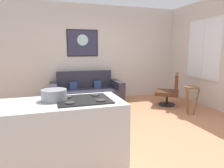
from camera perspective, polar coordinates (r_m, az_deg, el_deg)
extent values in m
cube|color=#BD7A53|center=(4.05, 3.76, -12.20)|extent=(6.40, 6.40, 0.04)
cube|color=beige|center=(6.08, -4.56, 8.85)|extent=(6.40, 0.05, 2.80)
cube|color=beige|center=(5.52, 29.20, 7.57)|extent=(0.05, 6.40, 2.80)
cube|color=#2B2937|center=(5.53, -7.22, -3.73)|extent=(1.58, 0.91, 0.42)
cube|color=#2B2937|center=(5.80, -7.94, 1.41)|extent=(1.57, 0.18, 0.48)
cube|color=#2B2937|center=(5.43, -16.39, -3.19)|extent=(0.19, 0.90, 0.63)
cube|color=#2B2937|center=(5.71, 1.45, -2.16)|extent=(0.19, 0.90, 0.63)
cube|color=navy|center=(5.57, -11.07, -0.45)|extent=(0.22, 0.14, 0.20)
cube|color=navy|center=(5.68, -4.13, -0.10)|extent=(0.22, 0.14, 0.20)
cube|color=silver|center=(4.53, -4.25, -4.03)|extent=(0.98, 0.55, 0.02)
cylinder|color=#232326|center=(4.28, -9.26, -7.89)|extent=(0.03, 0.03, 0.41)
cylinder|color=#232326|center=(4.49, 1.99, -6.95)|extent=(0.03, 0.03, 0.41)
cylinder|color=#232326|center=(4.73, -10.11, -6.23)|extent=(0.03, 0.03, 0.41)
cylinder|color=#232326|center=(4.91, 0.15, -5.47)|extent=(0.03, 0.03, 0.41)
cylinder|color=black|center=(5.66, 15.39, -5.69)|extent=(0.43, 0.43, 0.04)
cylinder|color=black|center=(5.61, 15.47, -3.91)|extent=(0.06, 0.06, 0.32)
cube|color=#482615|center=(5.58, 15.54, -2.41)|extent=(0.84, 0.84, 0.10)
cube|color=#482615|center=(5.52, 18.06, 0.35)|extent=(0.43, 0.54, 0.47)
cylinder|color=brown|center=(4.91, 21.87, -0.88)|extent=(0.30, 0.30, 0.03)
cylinder|color=brown|center=(5.07, 20.72, -4.31)|extent=(0.04, 0.13, 0.63)
cylinder|color=brown|center=(4.86, 21.09, -4.94)|extent=(0.13, 0.09, 0.63)
cylinder|color=brown|center=(5.00, 23.08, -4.67)|extent=(0.13, 0.09, 0.63)
cube|color=silver|center=(2.46, -13.74, -15.38)|extent=(1.37, 0.71, 0.92)
cube|color=black|center=(2.33, -8.11, -4.44)|extent=(0.60, 0.52, 0.01)
cylinder|color=#2D2D2D|center=(2.17, -11.94, -5.28)|extent=(0.11, 0.11, 0.01)
cylinder|color=#2D2D2D|center=(2.23, -3.18, -4.69)|extent=(0.11, 0.11, 0.01)
cylinder|color=#2D2D2D|center=(2.44, -12.62, -3.63)|extent=(0.11, 0.11, 0.01)
cylinder|color=#2D2D2D|center=(2.49, -4.80, -3.15)|extent=(0.11, 0.11, 0.01)
cylinder|color=gray|center=(2.38, -16.21, -4.39)|extent=(0.16, 0.16, 0.01)
cylinder|color=gray|center=(2.37, -16.28, -3.05)|extent=(0.29, 0.29, 0.13)
cube|color=black|center=(5.96, -8.44, 11.55)|extent=(0.91, 0.01, 0.77)
cube|color=#33324D|center=(5.95, -8.43, 11.55)|extent=(0.86, 0.02, 0.72)
cylinder|color=silver|center=(5.94, -8.43, 12.39)|extent=(0.32, 0.01, 0.32)
cube|color=silver|center=(5.92, 24.80, 8.99)|extent=(0.02, 1.20, 1.60)
cube|color=white|center=(5.92, 24.73, 9.00)|extent=(0.01, 1.12, 1.52)
cube|color=silver|center=(5.91, 24.70, 9.00)|extent=(0.01, 0.04, 1.52)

